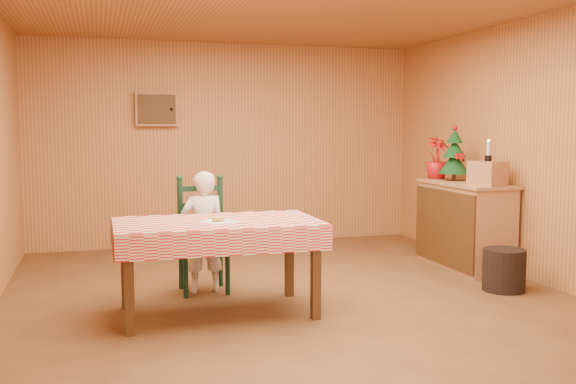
{
  "coord_description": "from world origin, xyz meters",
  "views": [
    {
      "loc": [
        -1.61,
        -5.24,
        1.52
      ],
      "look_at": [
        0.0,
        0.2,
        0.95
      ],
      "focal_mm": 40.0,
      "sensor_mm": 36.0,
      "label": 1
    }
  ],
  "objects_px": {
    "crate": "(488,173)",
    "storage_bin": "(504,270)",
    "ladder_chair": "(202,237)",
    "shelf_unit": "(464,225)",
    "seated_child": "(203,232)",
    "christmas_tree": "(454,156)",
    "dining_table": "(217,231)"
  },
  "relations": [
    {
      "from": "crate",
      "to": "storage_bin",
      "type": "height_order",
      "value": "crate"
    },
    {
      "from": "storage_bin",
      "to": "ladder_chair",
      "type": "bearing_deg",
      "value": 163.33
    },
    {
      "from": "shelf_unit",
      "to": "crate",
      "type": "xyz_separation_m",
      "value": [
        0.01,
        -0.4,
        0.59
      ]
    },
    {
      "from": "ladder_chair",
      "to": "crate",
      "type": "relative_size",
      "value": 3.6
    },
    {
      "from": "crate",
      "to": "storage_bin",
      "type": "relative_size",
      "value": 0.76
    },
    {
      "from": "seated_child",
      "to": "christmas_tree",
      "type": "height_order",
      "value": "christmas_tree"
    },
    {
      "from": "dining_table",
      "to": "shelf_unit",
      "type": "xyz_separation_m",
      "value": [
        2.9,
        1.0,
        -0.22
      ]
    },
    {
      "from": "crate",
      "to": "christmas_tree",
      "type": "bearing_deg",
      "value": 90.0
    },
    {
      "from": "christmas_tree",
      "to": "shelf_unit",
      "type": "bearing_deg",
      "value": -91.98
    },
    {
      "from": "ladder_chair",
      "to": "crate",
      "type": "distance_m",
      "value": 2.96
    },
    {
      "from": "dining_table",
      "to": "crate",
      "type": "relative_size",
      "value": 5.52
    },
    {
      "from": "crate",
      "to": "christmas_tree",
      "type": "relative_size",
      "value": 0.48
    },
    {
      "from": "ladder_chair",
      "to": "storage_bin",
      "type": "bearing_deg",
      "value": -16.67
    },
    {
      "from": "dining_table",
      "to": "christmas_tree",
      "type": "distance_m",
      "value": 3.2
    },
    {
      "from": "dining_table",
      "to": "christmas_tree",
      "type": "xyz_separation_m",
      "value": [
        2.91,
        1.25,
        0.52
      ]
    },
    {
      "from": "dining_table",
      "to": "seated_child",
      "type": "height_order",
      "value": "seated_child"
    },
    {
      "from": "ladder_chair",
      "to": "seated_child",
      "type": "relative_size",
      "value": 0.96
    },
    {
      "from": "dining_table",
      "to": "seated_child",
      "type": "xyz_separation_m",
      "value": [
        -0.0,
        0.73,
        -0.13
      ]
    },
    {
      "from": "ladder_chair",
      "to": "storage_bin",
      "type": "height_order",
      "value": "ladder_chair"
    },
    {
      "from": "seated_child",
      "to": "ladder_chair",
      "type": "bearing_deg",
      "value": -90.0
    },
    {
      "from": "christmas_tree",
      "to": "storage_bin",
      "type": "distance_m",
      "value": 1.64
    },
    {
      "from": "shelf_unit",
      "to": "seated_child",
      "type": "bearing_deg",
      "value": -174.77
    },
    {
      "from": "shelf_unit",
      "to": "storage_bin",
      "type": "height_order",
      "value": "shelf_unit"
    },
    {
      "from": "seated_child",
      "to": "crate",
      "type": "height_order",
      "value": "crate"
    },
    {
      "from": "seated_child",
      "to": "crate",
      "type": "xyz_separation_m",
      "value": [
        2.91,
        -0.13,
        0.49
      ]
    },
    {
      "from": "ladder_chair",
      "to": "crate",
      "type": "bearing_deg",
      "value": -3.77
    },
    {
      "from": "dining_table",
      "to": "crate",
      "type": "bearing_deg",
      "value": 11.58
    },
    {
      "from": "ladder_chair",
      "to": "christmas_tree",
      "type": "xyz_separation_m",
      "value": [
        2.91,
        0.46,
        0.71
      ]
    },
    {
      "from": "ladder_chair",
      "to": "seated_child",
      "type": "xyz_separation_m",
      "value": [
        0.0,
        -0.06,
        0.06
      ]
    },
    {
      "from": "shelf_unit",
      "to": "storage_bin",
      "type": "distance_m",
      "value": 1.07
    },
    {
      "from": "christmas_tree",
      "to": "storage_bin",
      "type": "relative_size",
      "value": 1.58
    },
    {
      "from": "dining_table",
      "to": "christmas_tree",
      "type": "bearing_deg",
      "value": 23.2
    }
  ]
}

